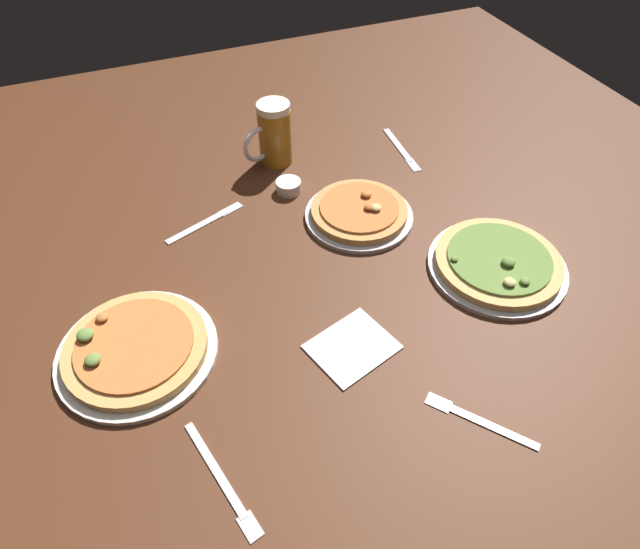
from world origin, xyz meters
The scene contains 11 objects.
ground_plane centered at (0.00, 0.00, -0.01)m, with size 2.40×2.40×0.03m, color #4C2816.
pizza_plate_near centered at (0.37, -0.11, 0.02)m, with size 0.30×0.30×0.05m.
pizza_plate_far centered at (0.17, 0.16, 0.02)m, with size 0.26×0.26×0.05m.
pizza_plate_side centered at (-0.39, -0.05, 0.02)m, with size 0.30×0.30×0.05m.
beer_mug_dark centered at (0.06, 0.46, 0.08)m, with size 0.14×0.09×0.17m.
ramekin_sauce centered at (0.05, 0.32, 0.02)m, with size 0.06×0.06×0.03m, color white.
napkin_folded centered at (-0.01, -0.19, 0.00)m, with size 0.15×0.13×0.01m, color white.
fork_left centered at (-0.31, -0.35, 0.00)m, with size 0.07×0.23×0.01m.
knife_right centered at (-0.18, 0.28, 0.00)m, with size 0.21×0.09×0.01m.
fork_spare centered at (0.13, -0.41, 0.00)m, with size 0.14×0.17×0.01m.
knife_spare centered at (0.40, 0.38, 0.00)m, with size 0.04×0.22×0.01m.
Camera 1 is at (-0.30, -0.74, 0.85)m, focal length 30.46 mm.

